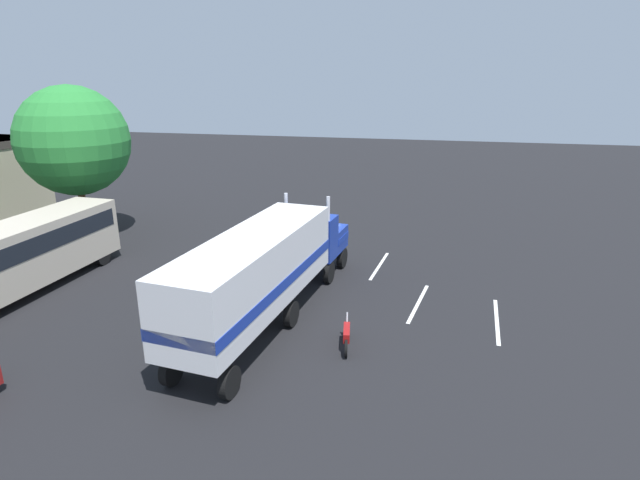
% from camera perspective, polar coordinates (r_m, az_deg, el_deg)
% --- Properties ---
extents(ground_plane, '(120.00, 120.00, 0.00)m').
position_cam_1_polar(ground_plane, '(27.98, -0.67, -2.96)').
color(ground_plane, black).
extents(lane_stripe_near, '(4.39, 0.60, 0.01)m').
position_cam_1_polar(lane_stripe_near, '(28.22, 6.68, -2.89)').
color(lane_stripe_near, silver).
rests_on(lane_stripe_near, ground_plane).
extents(lane_stripe_mid, '(4.37, 0.83, 0.01)m').
position_cam_1_polar(lane_stripe_mid, '(24.00, 10.98, -6.98)').
color(lane_stripe_mid, silver).
rests_on(lane_stripe_mid, ground_plane).
extents(lane_stripe_far, '(4.40, 0.42, 0.01)m').
position_cam_1_polar(lane_stripe_far, '(23.25, 19.25, -8.57)').
color(lane_stripe_far, silver).
rests_on(lane_stripe_far, ground_plane).
extents(semi_truck, '(14.35, 4.09, 4.50)m').
position_cam_1_polar(semi_truck, '(21.12, -6.00, -2.86)').
color(semi_truck, '#193399').
rests_on(semi_truck, ground_plane).
extents(person_bystander, '(0.34, 0.45, 1.63)m').
position_cam_1_polar(person_bystander, '(24.24, -8.62, -4.31)').
color(person_bystander, black).
rests_on(person_bystander, ground_plane).
extents(parked_bus, '(11.09, 2.96, 3.40)m').
position_cam_1_polar(parked_bus, '(27.95, -30.53, -1.09)').
color(parked_bus, '#BFB29E').
rests_on(parked_bus, ground_plane).
extents(motorcycle, '(2.10, 0.44, 1.12)m').
position_cam_1_polar(motorcycle, '(19.89, 3.00, -10.65)').
color(motorcycle, black).
rests_on(motorcycle, ground_plane).
extents(tree_right, '(6.77, 6.77, 9.53)m').
position_cam_1_polar(tree_right, '(35.57, -25.94, 9.97)').
color(tree_right, brown).
rests_on(tree_right, ground_plane).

